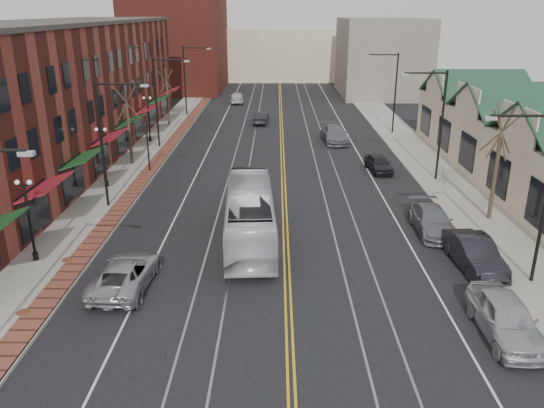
{
  "coord_description": "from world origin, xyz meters",
  "views": [
    {
      "loc": [
        -0.54,
        -16.3,
        12.16
      ],
      "look_at": [
        -0.78,
        11.31,
        2.0
      ],
      "focal_mm": 35.0,
      "sensor_mm": 36.0,
      "label": 1
    }
  ],
  "objects_px": {
    "parked_car_c": "(432,220)",
    "parked_car_d": "(379,163)",
    "parked_suv": "(125,273)",
    "parked_car_a": "(506,318)",
    "parked_car_b": "(474,253)",
    "transit_bus": "(250,214)"
  },
  "relations": [
    {
      "from": "parked_suv",
      "to": "parked_car_a",
      "type": "distance_m",
      "value": 16.41
    },
    {
      "from": "parked_car_a",
      "to": "parked_car_b",
      "type": "distance_m",
      "value": 5.96
    },
    {
      "from": "parked_car_b",
      "to": "parked_car_c",
      "type": "xyz_separation_m",
      "value": [
        -0.84,
        4.5,
        -0.07
      ]
    },
    {
      "from": "transit_bus",
      "to": "parked_suv",
      "type": "xyz_separation_m",
      "value": [
        -5.5,
        -5.53,
        -0.78
      ]
    },
    {
      "from": "transit_bus",
      "to": "parked_car_c",
      "type": "distance_m",
      "value": 10.55
    },
    {
      "from": "parked_car_a",
      "to": "parked_car_c",
      "type": "relative_size",
      "value": 0.97
    },
    {
      "from": "parked_car_d",
      "to": "parked_car_c",
      "type": "bearing_deg",
      "value": -92.54
    },
    {
      "from": "parked_suv",
      "to": "parked_car_a",
      "type": "bearing_deg",
      "value": 169.38
    },
    {
      "from": "transit_bus",
      "to": "parked_car_a",
      "type": "bearing_deg",
      "value": 135.22
    },
    {
      "from": "transit_bus",
      "to": "parked_car_c",
      "type": "relative_size",
      "value": 2.17
    },
    {
      "from": "transit_bus",
      "to": "parked_car_a",
      "type": "height_order",
      "value": "transit_bus"
    },
    {
      "from": "parked_car_a",
      "to": "parked_car_b",
      "type": "bearing_deg",
      "value": 82.31
    },
    {
      "from": "parked_suv",
      "to": "parked_car_d",
      "type": "distance_m",
      "value": 24.17
    },
    {
      "from": "parked_car_c",
      "to": "parked_car_d",
      "type": "xyz_separation_m",
      "value": [
        -0.88,
        12.23,
        -0.05
      ]
    },
    {
      "from": "parked_car_d",
      "to": "parked_suv",
      "type": "bearing_deg",
      "value": -135.25
    },
    {
      "from": "transit_bus",
      "to": "parked_car_a",
      "type": "xyz_separation_m",
      "value": [
        10.48,
        -9.28,
        -0.68
      ]
    },
    {
      "from": "parked_suv",
      "to": "parked_car_c",
      "type": "xyz_separation_m",
      "value": [
        15.96,
        6.65,
        0.01
      ]
    },
    {
      "from": "parked_suv",
      "to": "parked_car_d",
      "type": "height_order",
      "value": "parked_suv"
    },
    {
      "from": "transit_bus",
      "to": "parked_car_c",
      "type": "xyz_separation_m",
      "value": [
        10.46,
        1.13,
        -0.78
      ]
    },
    {
      "from": "parked_suv",
      "to": "parked_car_a",
      "type": "xyz_separation_m",
      "value": [
        15.98,
        -3.75,
        0.1
      ]
    },
    {
      "from": "parked_car_d",
      "to": "transit_bus",
      "type": "bearing_deg",
      "value": -132.29
    },
    {
      "from": "transit_bus",
      "to": "parked_car_d",
      "type": "distance_m",
      "value": 16.47
    }
  ]
}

